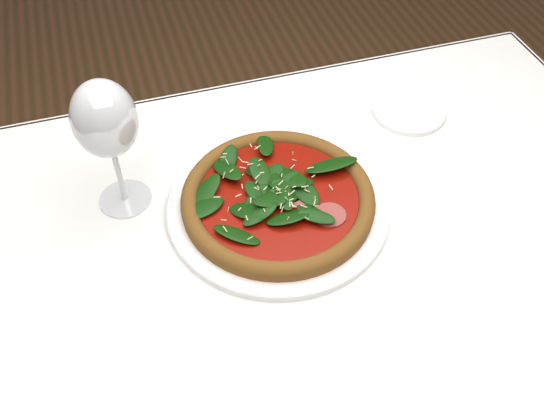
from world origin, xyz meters
name	(u,v)px	position (x,y,z in m)	size (l,w,h in m)	color
dining_table	(304,279)	(0.00, 0.00, 0.65)	(1.21, 0.81, 0.75)	silver
plate	(278,205)	(-0.02, 0.07, 0.76)	(0.35, 0.35, 0.01)	white
pizza	(278,197)	(-0.02, 0.07, 0.78)	(0.37, 0.37, 0.04)	brown
wine_glass	(105,122)	(-0.25, 0.16, 0.91)	(0.09, 0.09, 0.23)	silver
saucer_far	(409,110)	(0.28, 0.22, 0.76)	(0.13, 0.13, 0.01)	white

